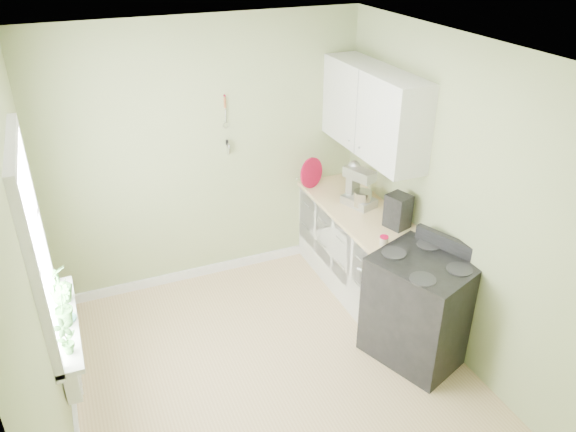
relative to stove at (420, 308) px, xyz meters
name	(u,v)px	position (x,y,z in m)	size (l,w,h in m)	color
floor	(277,382)	(-1.28, 0.13, -0.50)	(3.20, 3.60, 0.02)	tan
ceiling	(272,54)	(-1.28, 0.13, 2.22)	(3.20, 3.60, 0.02)	white
wall_back	(207,157)	(-1.28, 1.94, 0.86)	(3.20, 0.02, 2.70)	#A0AC75
wall_left	(37,295)	(-2.89, 0.13, 0.86)	(0.02, 3.60, 2.70)	#A0AC75
wall_right	(456,205)	(0.33, 0.13, 0.86)	(0.02, 3.60, 2.70)	#A0AC75
base_cabinets	(358,248)	(0.02, 1.13, -0.05)	(0.60, 1.60, 0.87)	white
countertop	(359,209)	(0.01, 1.13, 0.40)	(0.64, 1.60, 0.04)	#DDC087
upper_cabinets	(373,111)	(0.15, 1.23, 1.36)	(0.35, 1.40, 0.80)	white
window	(34,244)	(-2.86, 0.43, 1.06)	(0.06, 1.14, 1.44)	white
window_sill	(65,322)	(-2.79, 0.43, 0.39)	(0.18, 1.14, 0.04)	white
radiator	(69,363)	(-2.82, 0.38, 0.06)	(0.12, 0.50, 0.35)	white
wall_utensils	(227,134)	(-1.08, 1.91, 1.08)	(0.02, 0.14, 0.58)	#DDC087
stove	(420,308)	(0.00, 0.00, 0.00)	(0.94, 0.97, 1.09)	black
stand_mixer	(359,188)	(0.03, 1.20, 0.60)	(0.31, 0.39, 0.42)	#B2B2B7
kettle	(307,175)	(-0.23, 1.85, 0.52)	(0.18, 0.11, 0.19)	silver
coffee_maker	(398,212)	(0.14, 0.67, 0.57)	(0.23, 0.25, 0.32)	black
red_tray	(311,173)	(-0.23, 1.75, 0.59)	(0.33, 0.33, 0.02)	#9F072B
jar	(384,240)	(-0.14, 0.43, 0.47)	(0.08, 0.08, 0.08)	tan
plant_a	(65,337)	(-2.78, 0.05, 0.55)	(0.14, 0.10, 0.27)	#3E7934
plant_b	(62,306)	(-2.78, 0.39, 0.57)	(0.17, 0.14, 0.31)	#3E7934
plant_c	(60,284)	(-2.78, 0.67, 0.56)	(0.17, 0.17, 0.30)	#3E7934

